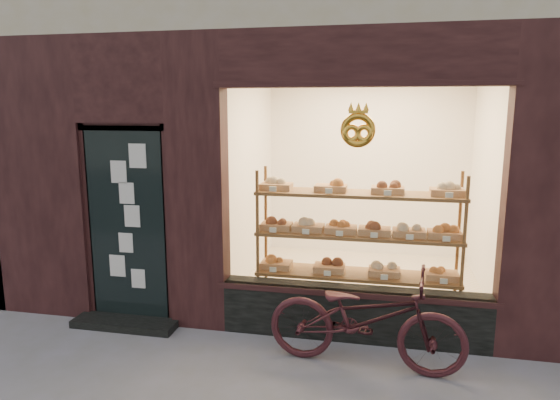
# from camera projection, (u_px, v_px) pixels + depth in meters

# --- Properties ---
(display_shelf) EXTENTS (2.20, 0.45, 1.70)m
(display_shelf) POSITION_uv_depth(u_px,v_px,m) (357.00, 246.00, 5.43)
(display_shelf) COLOR brown
(display_shelf) RESTS_ON ground
(bicycle) EXTENTS (1.85, 0.79, 0.94)m
(bicycle) POSITION_uv_depth(u_px,v_px,m) (365.00, 318.00, 4.54)
(bicycle) COLOR #36151A
(bicycle) RESTS_ON ground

